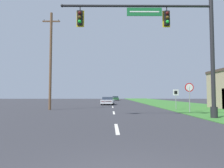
{
  "coord_description": "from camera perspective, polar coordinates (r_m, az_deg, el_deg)",
  "views": [
    {
      "loc": [
        -0.28,
        -2.96,
        1.5
      ],
      "look_at": [
        0.0,
        32.59,
        3.48
      ],
      "focal_mm": 32.0,
      "sensor_mm": 36.0,
      "label": 1
    }
  ],
  "objects": [
    {
      "name": "car_ahead",
      "position": [
        31.4,
        -1.19,
        -4.83
      ],
      "size": [
        2.17,
        4.38,
        1.19
      ],
      "color": "black",
      "rests_on": "ground"
    },
    {
      "name": "signal_mast",
      "position": [
        14.0,
        17.51,
        11.76
      ],
      "size": [
        10.2,
        0.47,
        8.23
      ],
      "color": "#232326",
      "rests_on": "grass_verge_right"
    },
    {
      "name": "road_center_line",
      "position": [
        25.0,
        0.19,
        -6.62
      ],
      "size": [
        0.16,
        34.8,
        0.01
      ],
      "color": "silver",
      "rests_on": "ground"
    },
    {
      "name": "far_car",
      "position": [
        57.56,
        0.95,
        -4.09
      ],
      "size": [
        1.82,
        4.41,
        1.19
      ],
      "color": "black",
      "rests_on": "ground"
    },
    {
      "name": "grass_verge_right",
      "position": [
        34.71,
        17.73,
        -5.49
      ],
      "size": [
        10.0,
        110.0,
        0.04
      ],
      "color": "#38752D",
      "rests_on": "ground"
    },
    {
      "name": "stop_sign",
      "position": [
        18.43,
        21.23,
        -1.84
      ],
      "size": [
        0.76,
        0.07,
        2.5
      ],
      "color": "gray",
      "rests_on": "grass_verge_right"
    },
    {
      "name": "route_sign_post",
      "position": [
        21.24,
        17.76,
        -2.96
      ],
      "size": [
        0.55,
        0.06,
        2.03
      ],
      "color": "gray",
      "rests_on": "grass_verge_right"
    },
    {
      "name": "utility_pole_near",
      "position": [
        21.65,
        -17.13,
        6.8
      ],
      "size": [
        1.8,
        0.26,
        10.08
      ],
      "color": "brown",
      "rests_on": "ground"
    }
  ]
}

